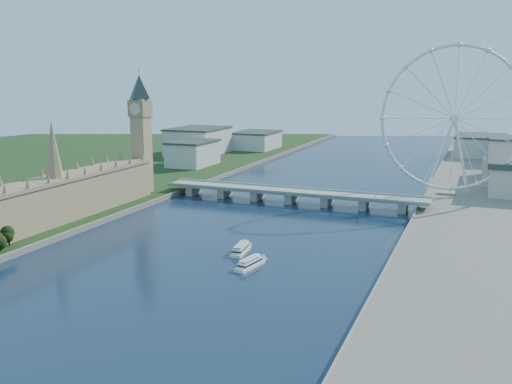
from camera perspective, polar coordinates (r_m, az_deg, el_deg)
The scene contains 8 objects.
ground at distance 221.04m, azimuth -22.74°, elevation -16.66°, with size 2000.00×2000.00×0.00m, color #1B344B.
parliament_range at distance 416.40m, azimuth -19.33°, elevation -0.64°, with size 24.00×200.00×70.00m.
big_ben at distance 495.50m, azimuth -11.47°, elevation 7.22°, with size 20.02×20.02×110.00m.
westminster_bridge at distance 468.06m, azimuth 3.58°, elevation -0.22°, with size 220.00×22.00×9.50m.
london_eye at distance 492.56m, azimuth 19.24°, elevation 6.90°, with size 113.60×39.12×124.30m.
city_skyline at distance 708.50m, azimuth 13.26°, elevation 4.31°, with size 505.00×280.00×32.00m.
tour_boat_near at distance 335.22m, azimuth -1.51°, elevation -6.09°, with size 6.58×25.95×5.70m, color silver, non-canonical shape.
tour_boat_far at distance 310.46m, azimuth -0.59°, elevation -7.53°, with size 6.49×25.64×5.62m, color white, non-canonical shape.
Camera 1 is at (142.32, -135.85, 100.73)m, focal length 40.00 mm.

